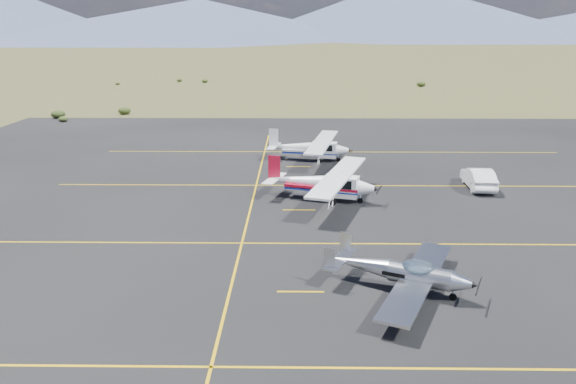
% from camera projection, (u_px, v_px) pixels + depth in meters
% --- Properties ---
extents(ground, '(1600.00, 1600.00, 0.00)m').
position_uv_depth(ground, '(362.00, 259.00, 27.05)').
color(ground, '#383D1C').
rests_on(ground, ground).
extents(apron, '(72.00, 72.00, 0.02)m').
position_uv_depth(apron, '(349.00, 213.00, 33.76)').
color(apron, black).
rests_on(apron, ground).
extents(aircraft_low_wing, '(6.33, 8.14, 1.82)m').
position_uv_depth(aircraft_low_wing, '(403.00, 272.00, 23.58)').
color(aircraft_low_wing, silver).
rests_on(aircraft_low_wing, apron).
extents(aircraft_cessna, '(7.21, 10.54, 2.69)m').
position_uv_depth(aircraft_cessna, '(322.00, 182.00, 35.96)').
color(aircraft_cessna, white).
rests_on(aircraft_cessna, apron).
extents(aircraft_plain, '(6.29, 10.15, 2.56)m').
position_uv_depth(aircraft_plain, '(310.00, 147.00, 46.58)').
color(aircraft_plain, silver).
rests_on(aircraft_plain, apron).
extents(sedan, '(1.76, 4.47, 1.45)m').
position_uv_depth(sedan, '(479.00, 178.00, 38.71)').
color(sedan, white).
rests_on(sedan, apron).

